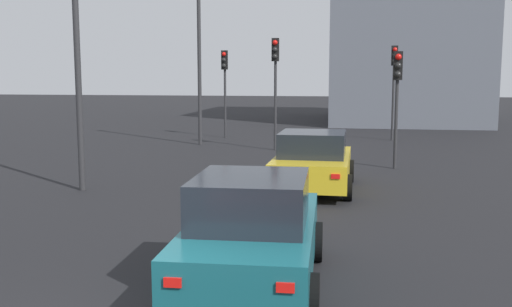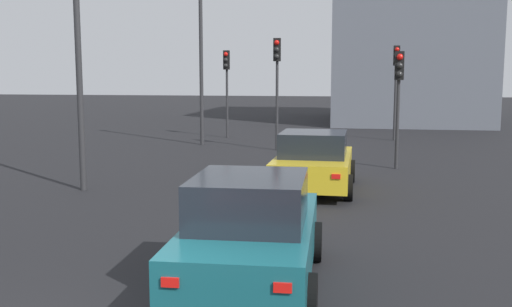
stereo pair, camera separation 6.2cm
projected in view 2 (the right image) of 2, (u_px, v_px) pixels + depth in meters
The scene contains 9 objects.
car_yellow_left_lead at pixel (314, 162), 15.30m from camera, with size 4.06×2.15×1.55m.
car_teal_left_second at pixel (251, 234), 8.25m from camera, with size 4.09×2.05×1.63m.
traffic_light_near_left at pixel (277, 71), 23.11m from camera, with size 0.32×0.28×4.45m.
traffic_light_near_right at pixel (396, 73), 26.67m from camera, with size 0.32×0.29×4.34m.
traffic_light_far_left at pixel (227, 75), 27.89m from camera, with size 0.32×0.29×4.17m.
traffic_light_far_right at pixel (399, 85), 18.47m from camera, with size 0.32×0.28×3.75m.
street_lamp_kerbside at pixel (77, 21), 14.80m from camera, with size 0.56×0.36×7.40m.
street_lamp_far at pixel (201, 42), 24.92m from camera, with size 0.56×0.36×7.50m.
building_facade_left at pixel (407, 29), 38.29m from camera, with size 13.16×9.24×12.07m, color slate.
Camera 2 is at (-5.49, -2.79, 2.99)m, focal length 41.01 mm.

